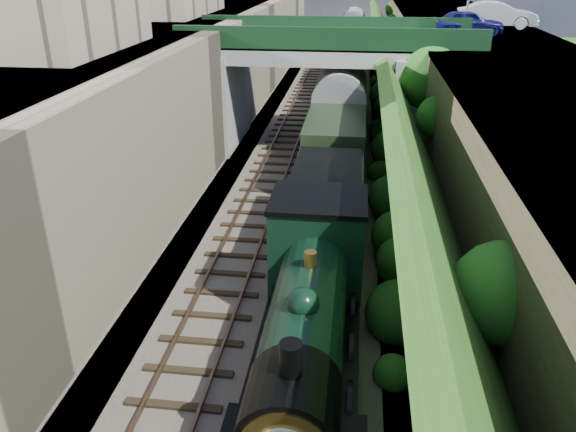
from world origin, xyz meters
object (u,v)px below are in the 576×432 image
at_px(tree, 431,79).
at_px(car_blue, 468,22).
at_px(tender, 326,211).
at_px(locomotive, 309,316).
at_px(road_bridge, 337,80).
at_px(car_silver, 497,15).

distance_m(tree, car_blue, 6.56).
height_order(car_blue, tender, car_blue).
bearing_deg(tree, locomotive, -104.71).
bearing_deg(tree, car_blue, 66.42).
relative_size(road_bridge, car_blue, 3.90).
distance_m(tree, tender, 11.99).
height_order(road_bridge, tree, road_bridge).
relative_size(road_bridge, car_silver, 3.23).
bearing_deg(car_blue, road_bridge, 109.88).
relative_size(tree, locomotive, 0.65).
xyz_separation_m(road_bridge, tree, (4.97, -2.12, 0.57)).
relative_size(road_bridge, tender, 2.67).
height_order(tree, tender, tree).
bearing_deg(road_bridge, tender, -88.85).
distance_m(road_bridge, car_blue, 8.71).
distance_m(road_bridge, tree, 5.43).
bearing_deg(car_silver, tender, 159.23).
relative_size(road_bridge, tree, 2.42).
xyz_separation_m(tree, car_blue, (2.46, 5.63, 2.30)).
bearing_deg(road_bridge, locomotive, -89.27).
xyz_separation_m(road_bridge, tender, (0.26, -12.72, -2.46)).
bearing_deg(locomotive, road_bridge, 90.73).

